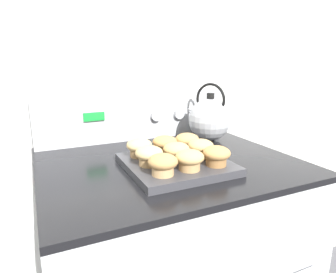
{
  "coord_description": "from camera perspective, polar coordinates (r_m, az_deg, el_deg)",
  "views": [
    {
      "loc": [
        -0.37,
        -0.46,
        1.22
      ],
      "look_at": [
        -0.03,
        0.27,
        1.01
      ],
      "focal_mm": 32.0,
      "sensor_mm": 36.0,
      "label": 1
    }
  ],
  "objects": [
    {
      "name": "wall_back",
      "position": [
        1.2,
        -7.17,
        13.58
      ],
      "size": [
        8.0,
        0.05,
        2.4
      ],
      "color": "silver",
      "rests_on": "ground_plane"
    },
    {
      "name": "control_panel",
      "position": [
        1.17,
        -6.0,
        4.0
      ],
      "size": [
        0.75,
        0.07,
        0.18
      ],
      "color": "#B7BABF",
      "rests_on": "stove_range"
    },
    {
      "name": "muffin_pan",
      "position": [
        0.86,
        1.51,
        -5.3
      ],
      "size": [
        0.28,
        0.28,
        0.02
      ],
      "color": "#38383D",
      "rests_on": "stove_range"
    },
    {
      "name": "muffin_r0_c0",
      "position": [
        0.75,
        -0.99,
        -5.22
      ],
      "size": [
        0.08,
        0.08,
        0.05
      ],
      "color": "tan",
      "rests_on": "muffin_pan"
    },
    {
      "name": "muffin_r0_c1",
      "position": [
        0.78,
        4.13,
        -4.34
      ],
      "size": [
        0.08,
        0.08,
        0.05
      ],
      "color": "tan",
      "rests_on": "muffin_pan"
    },
    {
      "name": "muffin_r0_c2",
      "position": [
        0.83,
        9.2,
        -3.52
      ],
      "size": [
        0.08,
        0.08,
        0.05
      ],
      "color": "olive",
      "rests_on": "muffin_pan"
    },
    {
      "name": "muffin_r1_c0",
      "position": [
        0.82,
        -3.61,
        -3.54
      ],
      "size": [
        0.08,
        0.08,
        0.05
      ],
      "color": "tan",
      "rests_on": "muffin_pan"
    },
    {
      "name": "muffin_r1_c1",
      "position": [
        0.85,
        1.6,
        -2.79
      ],
      "size": [
        0.08,
        0.08,
        0.05
      ],
      "color": "olive",
      "rests_on": "muffin_pan"
    },
    {
      "name": "muffin_r1_c2",
      "position": [
        0.89,
        6.26,
        -2.14
      ],
      "size": [
        0.08,
        0.08,
        0.05
      ],
      "color": "tan",
      "rests_on": "muffin_pan"
    },
    {
      "name": "muffin_r2_c0",
      "position": [
        0.89,
        -5.48,
        -2.0
      ],
      "size": [
        0.08,
        0.08,
        0.05
      ],
      "color": "#A37A4C",
      "rests_on": "muffin_pan"
    },
    {
      "name": "muffin_r2_c1",
      "position": [
        0.92,
        -0.6,
        -1.38
      ],
      "size": [
        0.08,
        0.08,
        0.05
      ],
      "color": "#A37A4C",
      "rests_on": "muffin_pan"
    },
    {
      "name": "muffin_r2_c2",
      "position": [
        0.95,
        3.65,
        -0.87
      ],
      "size": [
        0.08,
        0.08,
        0.05
      ],
      "color": "tan",
      "rests_on": "muffin_pan"
    },
    {
      "name": "tea_kettle",
      "position": [
        1.15,
        7.89,
        3.38
      ],
      "size": [
        0.16,
        0.19,
        0.22
      ],
      "color": "#ADAFB5",
      "rests_on": "stove_range"
    }
  ]
}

